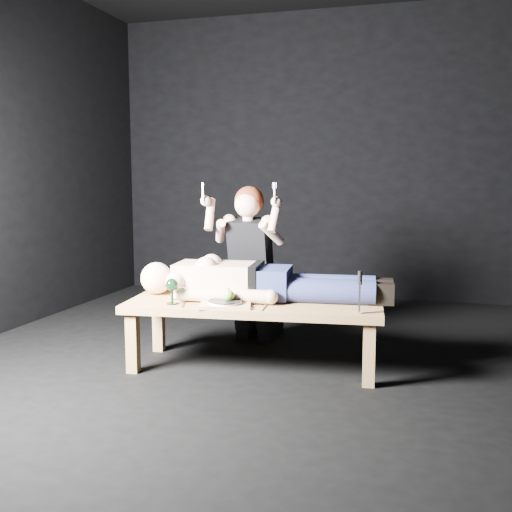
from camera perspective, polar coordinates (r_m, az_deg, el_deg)
name	(u,v)px	position (r m, az deg, el deg)	size (l,w,h in m)	color
ground	(294,365)	(4.18, 3.62, -10.25)	(5.00, 5.00, 0.00)	black
back_wall	(347,156)	(6.46, 8.59, 9.38)	(5.00, 5.00, 0.00)	black
table	(254,334)	(4.07, -0.20, -7.43)	(1.69, 0.63, 0.45)	#9F6F46
lying_man	(265,278)	(4.11, 0.88, -2.05)	(1.84, 0.56, 0.29)	#D9B091
kneeling_woman	(254,263)	(4.62, -0.24, -0.64)	(0.66, 0.74, 1.24)	black
serving_tray	(225,305)	(3.88, -2.93, -4.64)	(0.32, 0.23, 0.02)	tan
plate	(225,302)	(3.87, -2.93, -4.38)	(0.22, 0.22, 0.02)	white
apple	(229,295)	(3.87, -2.59, -3.74)	(0.07, 0.07, 0.07)	#69AB2B
goblet	(172,291)	(3.96, -7.96, -3.33)	(0.08, 0.08, 0.17)	black
fork_flat	(183,305)	(3.94, -6.97, -4.60)	(0.02, 0.18, 0.01)	#B2B2B7
knife_flat	(264,308)	(3.82, 0.72, -4.90)	(0.02, 0.18, 0.01)	#B2B2B7
spoon_flat	(248,304)	(3.93, -0.76, -4.58)	(0.02, 0.18, 0.01)	#B2B2B7
carving_knife	(360,292)	(3.70, 9.79, -3.41)	(0.03, 0.04, 0.26)	#B2B2B7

